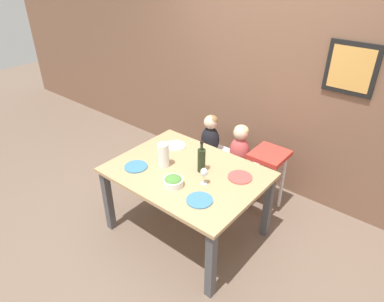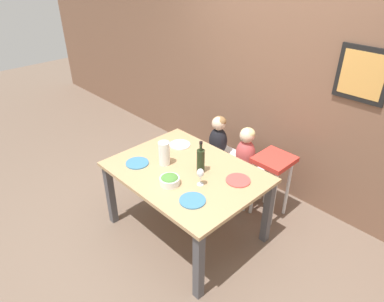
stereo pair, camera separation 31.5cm
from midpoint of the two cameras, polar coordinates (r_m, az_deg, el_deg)
The scene contains 16 objects.
ground_plane at distance 3.66m, azimuth 1.61°, elevation -13.02°, with size 14.00×14.00×0.00m, color #705B4C.
wall_back at distance 3.90m, azimuth 16.08°, elevation 11.93°, with size 10.00×0.09×2.70m.
dining_table at distance 3.25m, azimuth 1.77°, elevation -4.76°, with size 1.40×1.05×0.74m.
chair_far_left at distance 4.10m, azimuth 6.43°, elevation -1.21°, with size 0.41×0.44×0.44m.
chair_far_center at distance 3.90m, azimuth 10.93°, elevation -3.44°, with size 0.41×0.44×0.44m.
chair_right_highchair at distance 3.65m, azimuth 15.77°, elevation -3.15°, with size 0.35×0.37×0.72m.
person_child_left at distance 3.95m, azimuth 6.70°, elevation 2.58°, with size 0.22×0.20×0.47m.
person_child_center at distance 3.74m, azimuth 11.39°, elevation 0.46°, with size 0.22×0.20×0.47m.
wine_bottle at distance 3.12m, azimuth 4.34°, elevation -1.62°, with size 0.07×0.07×0.32m.
paper_towel_roll at distance 3.23m, azimuth -1.88°, elevation -0.47°, with size 0.11×0.11×0.24m.
wine_glass_near at distance 2.95m, azimuth 4.47°, elevation -3.86°, with size 0.06×0.06×0.16m.
salad_bowl_large at distance 2.99m, azimuth -0.75°, elevation -4.93°, with size 0.18×0.18×0.09m.
dinner_plate_front_left at distance 3.31m, azimuth -6.44°, elevation -2.10°, with size 0.22×0.22×0.01m.
dinner_plate_back_left at distance 3.60m, azimuth 0.45°, elevation 0.99°, with size 0.22×0.22×0.01m.
dinner_plate_back_right at distance 3.11m, azimuth 10.59°, elevation -4.92°, with size 0.22×0.22×0.01m.
dinner_plate_front_right at distance 2.83m, azimuth 3.30°, elevation -8.34°, with size 0.22×0.22×0.01m.
Camera 2 is at (1.95, -1.80, 2.53)m, focal length 32.00 mm.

